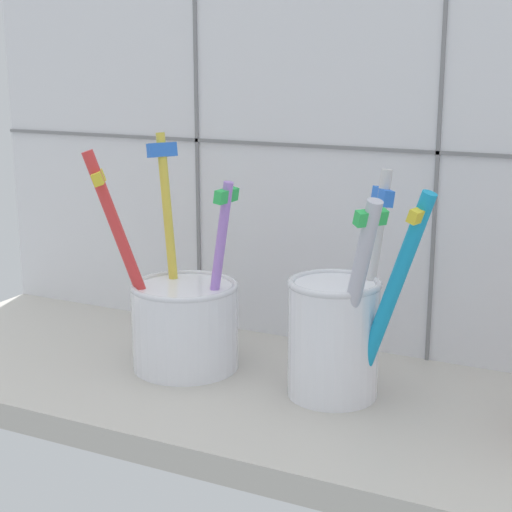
# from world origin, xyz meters

# --- Properties ---
(counter_slab) EXTENTS (0.64, 0.22, 0.02)m
(counter_slab) POSITION_xyz_m (0.00, 0.00, 0.01)
(counter_slab) COLOR #BCB7AD
(counter_slab) RESTS_ON ground
(tile_wall_back) EXTENTS (0.64, 0.02, 0.45)m
(tile_wall_back) POSITION_xyz_m (0.00, 0.12, 0.22)
(tile_wall_back) COLOR white
(tile_wall_back) RESTS_ON ground
(toothbrush_cup_left) EXTENTS (0.11, 0.09, 0.18)m
(toothbrush_cup_left) POSITION_xyz_m (-0.06, 0.01, 0.06)
(toothbrush_cup_left) COLOR white
(toothbrush_cup_left) RESTS_ON counter_slab
(toothbrush_cup_right) EXTENTS (0.11, 0.08, 0.16)m
(toothbrush_cup_right) POSITION_xyz_m (0.07, 0.01, 0.07)
(toothbrush_cup_right) COLOR white
(toothbrush_cup_right) RESTS_ON counter_slab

